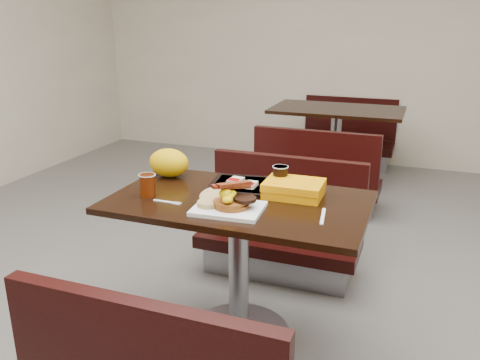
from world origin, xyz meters
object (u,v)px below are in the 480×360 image
at_px(bench_near_n, 279,221).
at_px(pancake_stack, 232,203).
at_px(tray, 252,186).
at_px(hashbrown_sleeve_right, 250,185).
at_px(bench_far_n, 347,134).
at_px(hashbrown_sleeve_left, 236,181).
at_px(fork, 163,201).
at_px(knife, 323,216).
at_px(table_far, 335,147).
at_px(coffee_cup_far, 280,176).
at_px(table_near, 239,271).
at_px(paper_bag, 169,163).
at_px(platter, 229,209).
at_px(bench_near_s, 172,360).
at_px(clamshell, 294,189).
at_px(coffee_cup_near, 148,185).
at_px(bench_far_s, 320,169).

bearing_deg(bench_near_n, pancake_stack, -88.47).
distance_m(tray, hashbrown_sleeve_right, 0.04).
distance_m(bench_far_n, hashbrown_sleeve_left, 3.17).
height_order(fork, knife, same).
xyz_separation_m(table_far, hashbrown_sleeve_right, (0.01, -2.46, 0.41)).
distance_m(tray, coffee_cup_far, 0.15).
bearing_deg(hashbrown_sleeve_left, table_near, -57.48).
distance_m(fork, knife, 0.73).
distance_m(bench_near_n, hashbrown_sleeve_right, 0.70).
bearing_deg(paper_bag, coffee_cup_far, 0.22).
height_order(bench_near_n, platter, platter).
bearing_deg(tray, table_near, -100.83).
xyz_separation_m(platter, hashbrown_sleeve_right, (0.00, 0.29, 0.02)).
bearing_deg(bench_near_n, table_far, 90.00).
xyz_separation_m(platter, hashbrown_sleeve_left, (-0.09, 0.31, 0.02)).
height_order(bench_far_n, platter, platter).
bearing_deg(pancake_stack, bench_near_s, -92.34).
distance_m(bench_near_s, bench_far_n, 4.00).
xyz_separation_m(table_near, clamshell, (0.23, 0.13, 0.41)).
xyz_separation_m(bench_near_s, knife, (0.41, 0.63, 0.39)).
xyz_separation_m(bench_near_n, tray, (0.01, -0.53, 0.40)).
bearing_deg(bench_near_n, clamshell, -67.96).
relative_size(bench_far_n, knife, 5.54).
xyz_separation_m(coffee_cup_near, hashbrown_sleeve_left, (0.34, 0.27, -0.02)).
xyz_separation_m(table_near, bench_far_s, (0.00, 1.90, -0.02)).
height_order(pancake_stack, fork, pancake_stack).
relative_size(bench_far_s, coffee_cup_far, 10.03).
height_order(coffee_cup_near, knife, coffee_cup_near).
height_order(pancake_stack, clamshell, clamshell).
bearing_deg(paper_bag, hashbrown_sleeve_left, -5.17).
relative_size(table_far, coffee_cup_far, 12.03).
xyz_separation_m(bench_near_s, fork, (-0.32, 0.55, 0.39)).
bearing_deg(bench_near_n, fork, -110.26).
xyz_separation_m(bench_far_n, coffee_cup_near, (-0.42, -3.40, 0.44)).
height_order(bench_near_n, clamshell, clamshell).
xyz_separation_m(bench_near_s, pancake_stack, (0.02, 0.55, 0.42)).
height_order(bench_near_n, bench_far_s, same).
xyz_separation_m(bench_near_n, paper_bag, (-0.47, -0.50, 0.47)).
height_order(bench_far_n, coffee_cup_far, coffee_cup_far).
distance_m(knife, hashbrown_sleeve_left, 0.55).
xyz_separation_m(bench_far_n, hashbrown_sleeve_right, (0.01, -3.16, 0.42)).
distance_m(coffee_cup_near, tray, 0.51).
relative_size(bench_near_s, paper_bag, 4.57).
height_order(table_near, bench_far_n, table_near).
relative_size(platter, hashbrown_sleeve_right, 3.85).
relative_size(tray, hashbrown_sleeve_right, 5.33).
distance_m(bench_near_s, clamshell, 0.96).
distance_m(table_near, knife, 0.56).
relative_size(bench_far_s, platter, 3.32).
height_order(bench_near_n, coffee_cup_far, coffee_cup_far).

